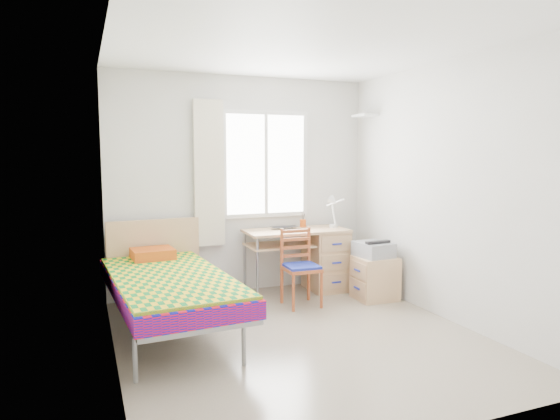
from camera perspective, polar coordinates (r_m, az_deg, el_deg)
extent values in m
plane|color=#BCAD93|center=(4.72, 2.29, -14.35)|extent=(3.50, 3.50, 0.00)
plane|color=white|center=(4.51, 2.44, 18.26)|extent=(3.50, 3.50, 0.00)
plane|color=silver|center=(6.07, -4.38, 2.85)|extent=(3.20, 0.00, 3.20)
plane|color=silver|center=(4.06, -18.77, 0.81)|extent=(0.00, 3.50, 3.50)
plane|color=silver|center=(5.29, 18.42, 2.03)|extent=(0.00, 3.50, 3.50)
cube|color=white|center=(6.14, -1.66, 5.24)|extent=(1.10, 0.04, 1.30)
cube|color=white|center=(6.13, -1.63, 5.24)|extent=(1.00, 0.02, 1.20)
cube|color=white|center=(6.12, -1.61, 5.24)|extent=(0.04, 0.02, 1.20)
cube|color=beige|center=(5.88, -8.11, 4.16)|extent=(0.35, 0.05, 1.70)
cube|color=white|center=(6.37, 9.66, 10.60)|extent=(0.20, 0.32, 0.03)
cube|color=gray|center=(4.86, -12.48, -9.34)|extent=(1.12, 2.22, 0.06)
cube|color=red|center=(4.83, -12.50, -8.36)|extent=(1.16, 2.25, 0.15)
cube|color=yellow|center=(4.79, -12.49, -7.41)|extent=(1.14, 2.12, 0.03)
cube|color=tan|center=(5.81, -14.21, -3.97)|extent=(1.03, 0.12, 0.59)
cube|color=#CA5916|center=(5.55, -14.35, -4.85)|extent=(0.46, 0.40, 0.11)
cylinder|color=gray|center=(3.95, -16.23, -16.15)|extent=(0.04, 0.04, 0.35)
cylinder|color=gray|center=(5.91, -9.95, -8.41)|extent=(0.04, 0.04, 0.35)
cube|color=tan|center=(6.00, 1.87, -2.40)|extent=(1.24, 0.59, 0.03)
cube|color=tan|center=(6.24, 5.25, -5.68)|extent=(0.44, 0.55, 0.74)
cube|color=tan|center=(5.94, -0.14, -4.04)|extent=(0.76, 0.54, 0.02)
cylinder|color=gray|center=(5.66, -2.60, -6.92)|extent=(0.03, 0.03, 0.74)
cylinder|color=gray|center=(6.09, -4.03, -5.98)|extent=(0.03, 0.03, 0.74)
cube|color=#96481D|center=(5.54, 2.46, -6.74)|extent=(0.38, 0.38, 0.04)
cube|color=navy|center=(5.53, 2.46, -6.46)|extent=(0.36, 0.36, 0.04)
cube|color=#96481D|center=(5.63, 1.78, -3.82)|extent=(0.33, 0.04, 0.37)
cylinder|color=#96481D|center=(5.38, 1.55, -9.42)|extent=(0.03, 0.03, 0.42)
cylinder|color=#96481D|center=(5.75, 3.30, -6.16)|extent=(0.04, 0.04, 0.85)
cube|color=tan|center=(5.92, 10.81, -7.64)|extent=(0.46, 0.42, 0.50)
cube|color=tan|center=(5.78, 8.89, -6.81)|extent=(0.02, 0.37, 0.18)
cube|color=tan|center=(5.83, 8.86, -8.80)|extent=(0.02, 0.37, 0.18)
cube|color=#94969B|center=(5.88, 10.62, -4.45)|extent=(0.39, 0.44, 0.17)
cube|color=black|center=(5.86, 10.64, -3.65)|extent=(0.31, 0.36, 0.02)
imported|color=black|center=(6.03, 0.72, -2.09)|extent=(0.34, 0.22, 0.03)
cylinder|color=#CA5916|center=(6.21, 2.64, -1.53)|extent=(0.10, 0.10, 0.10)
cylinder|color=white|center=(6.23, 6.14, -1.82)|extent=(0.11, 0.11, 0.03)
cylinder|color=white|center=(6.21, 6.15, -0.43)|extent=(0.02, 0.12, 0.28)
cylinder|color=white|center=(6.12, 6.35, 0.85)|extent=(0.13, 0.25, 0.12)
cone|color=white|center=(5.99, 6.13, 1.04)|extent=(0.15, 0.16, 0.14)
imported|color=gray|center=(5.95, 0.02, -4.09)|extent=(0.23, 0.28, 0.02)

